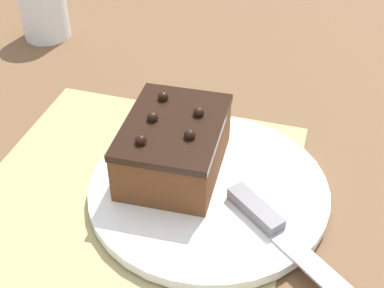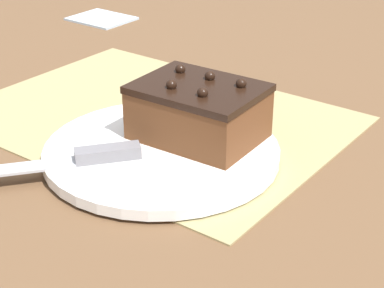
{
  "view_description": "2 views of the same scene",
  "coord_description": "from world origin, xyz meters",
  "px_view_note": "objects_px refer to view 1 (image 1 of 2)",
  "views": [
    {
      "loc": [
        -0.33,
        -0.18,
        0.41
      ],
      "look_at": [
        0.12,
        -0.05,
        0.04
      ],
      "focal_mm": 50.0,
      "sensor_mm": 36.0,
      "label": 1
    },
    {
      "loc": [
        0.48,
        -0.56,
        0.34
      ],
      "look_at": [
        0.11,
        -0.07,
        0.02
      ],
      "focal_mm": 60.0,
      "sensor_mm": 36.0,
      "label": 2
    }
  ],
  "objects_px": {
    "serving_knife": "(280,232)",
    "drinking_glass": "(43,9)",
    "cake_plate": "(209,190)",
    "chocolate_cake": "(174,146)"
  },
  "relations": [
    {
      "from": "chocolate_cake",
      "to": "serving_knife",
      "type": "distance_m",
      "value": 0.15
    },
    {
      "from": "cake_plate",
      "to": "chocolate_cake",
      "type": "xyz_separation_m",
      "value": [
        0.02,
        0.04,
        0.04
      ]
    },
    {
      "from": "cake_plate",
      "to": "drinking_glass",
      "type": "xyz_separation_m",
      "value": [
        0.29,
        0.35,
        0.04
      ]
    },
    {
      "from": "serving_knife",
      "to": "drinking_glass",
      "type": "bearing_deg",
      "value": -89.39
    },
    {
      "from": "cake_plate",
      "to": "chocolate_cake",
      "type": "relative_size",
      "value": 1.84
    },
    {
      "from": "cake_plate",
      "to": "chocolate_cake",
      "type": "distance_m",
      "value": 0.06
    },
    {
      "from": "cake_plate",
      "to": "drinking_glass",
      "type": "relative_size",
      "value": 2.73
    },
    {
      "from": "chocolate_cake",
      "to": "serving_knife",
      "type": "xyz_separation_m",
      "value": [
        -0.07,
        -0.13,
        -0.03
      ]
    },
    {
      "from": "serving_knife",
      "to": "cake_plate",
      "type": "bearing_deg",
      "value": -81.88
    },
    {
      "from": "chocolate_cake",
      "to": "drinking_glass",
      "type": "xyz_separation_m",
      "value": [
        0.27,
        0.31,
        -0.0
      ]
    }
  ]
}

